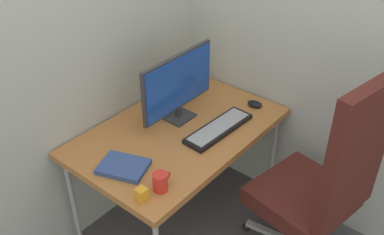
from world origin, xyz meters
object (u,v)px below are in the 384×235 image
mouse (255,104)px  monitor (178,84)px  coffee_mug (161,182)px  office_chair (324,182)px  notebook (123,167)px  desk_clamp_accessory (142,194)px  keyboard (219,128)px  pen_holder (193,75)px

mouse → monitor: bearing=136.9°
coffee_mug → office_chair: bearing=-41.4°
notebook → desk_clamp_accessory: desk_clamp_accessory is taller
keyboard → mouse: size_ratio=4.95×
monitor → notebook: monitor is taller
notebook → coffee_mug: (0.01, -0.25, 0.03)m
monitor → desk_clamp_accessory: 0.74m
monitor → coffee_mug: size_ratio=5.14×
pen_holder → coffee_mug: 1.07m
notebook → desk_clamp_accessory: (-0.09, -0.23, 0.02)m
mouse → coffee_mug: (-0.92, -0.06, 0.03)m
office_chair → mouse: 0.69m
office_chair → pen_holder: size_ratio=6.67×
keyboard → desk_clamp_accessory: bearing=-175.3°
notebook → coffee_mug: bearing=-108.1°
keyboard → coffee_mug: size_ratio=4.30×
pen_holder → desk_clamp_accessory: 1.16m
desk_clamp_accessory → pen_holder: bearing=27.3°
pen_holder → desk_clamp_accessory: bearing=-152.7°
coffee_mug → desk_clamp_accessory: (-0.11, 0.02, -0.02)m
office_chair → desk_clamp_accessory: bearing=141.9°
office_chair → mouse: bearing=64.9°
mouse → desk_clamp_accessory: bearing=174.8°
monitor → coffee_mug: 0.65m
keyboard → coffee_mug: bearing=-172.4°
office_chair → notebook: bearing=128.6°
monitor → office_chair: bearing=-83.3°
keyboard → desk_clamp_accessory: desk_clamp_accessory is taller
notebook → mouse: bearing=-32.3°
monitor → notebook: bearing=-170.2°
pen_holder → office_chair: bearing=-104.6°
mouse → pen_holder: pen_holder is taller
pen_holder → notebook: pen_holder is taller
keyboard → pen_holder: size_ratio=2.50×
mouse → coffee_mug: size_ratio=0.87×
office_chair → notebook: 1.03m
office_chair → keyboard: office_chair is taller
mouse → notebook: size_ratio=0.40×
mouse → desk_clamp_accessory: desk_clamp_accessory is taller
monitor → pen_holder: 0.48m
monitor → mouse: monitor is taller
keyboard → pen_holder: 0.59m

